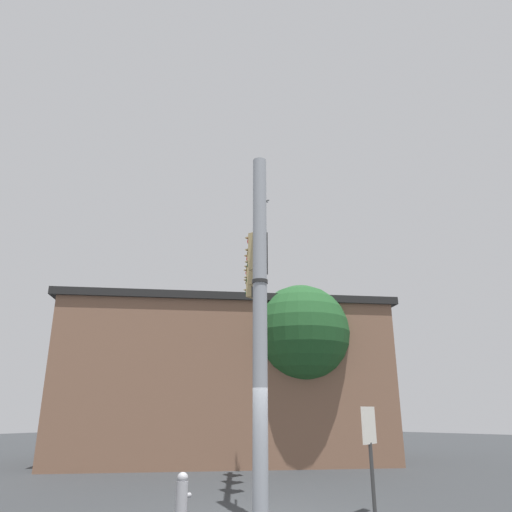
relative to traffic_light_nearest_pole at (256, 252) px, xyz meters
The scene contains 11 objects.
signal_pole 3.04m from the traffic_light_nearest_pole, 139.35° to the right, with size 0.32×0.32×7.84m, color gray.
mast_arm 1.16m from the traffic_light_nearest_pole, 39.13° to the left, with size 0.16×0.16×5.77m, color gray.
traffic_light_nearest_pole is the anchor object (origin of this frame).
traffic_light_mid_inner 1.59m from the traffic_light_nearest_pole, 40.20° to the left, with size 0.54×0.49×1.31m.
traffic_light_mid_outer 3.18m from the traffic_light_nearest_pole, 40.20° to the left, with size 0.54×0.49×1.31m.
street_name_sign 2.26m from the traffic_light_nearest_pole, 139.29° to the right, with size 1.06×0.93×0.22m.
bird_flying 4.66m from the traffic_light_nearest_pole, 32.09° to the left, with size 0.23×0.36×0.07m.
storefront_building 9.87m from the traffic_light_nearest_pole, 46.81° to the left, with size 14.74×14.62×6.49m.
tree_by_storefront 7.27m from the traffic_light_nearest_pole, 23.22° to the left, with size 3.92×3.92×6.98m.
fire_hydrant 6.13m from the traffic_light_nearest_pole, behind, with size 0.35×0.24×0.82m.
historical_marker 5.55m from the traffic_light_nearest_pole, 83.01° to the right, with size 0.60×0.08×2.13m.
Camera 1 is at (-8.04, -6.19, 2.06)m, focal length 32.96 mm.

